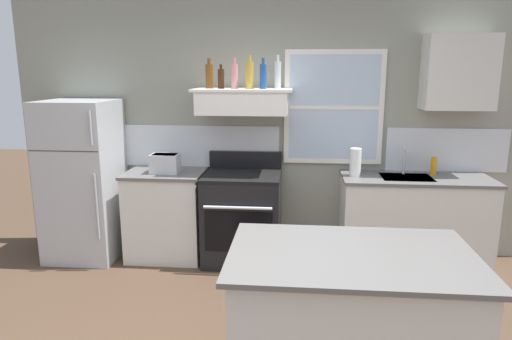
% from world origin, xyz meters
% --- Properties ---
extents(back_wall, '(5.40, 0.11, 2.70)m').
position_xyz_m(back_wall, '(0.03, 2.23, 1.35)').
color(back_wall, gray).
rests_on(back_wall, ground_plane).
extents(refrigerator, '(0.70, 0.72, 1.63)m').
position_xyz_m(refrigerator, '(-1.90, 1.84, 0.81)').
color(refrigerator, '#B7BABC').
rests_on(refrigerator, ground_plane).
extents(counter_left_of_stove, '(0.79, 0.63, 0.91)m').
position_xyz_m(counter_left_of_stove, '(-1.05, 1.90, 0.46)').
color(counter_left_of_stove, silver).
rests_on(counter_left_of_stove, ground_plane).
extents(toaster, '(0.30, 0.20, 0.19)m').
position_xyz_m(toaster, '(-1.03, 1.85, 1.01)').
color(toaster, silver).
rests_on(toaster, counter_left_of_stove).
extents(stove_range, '(0.76, 0.69, 1.09)m').
position_xyz_m(stove_range, '(-0.25, 1.86, 0.46)').
color(stove_range, black).
rests_on(stove_range, ground_plane).
extents(range_hood_shelf, '(0.96, 0.52, 0.24)m').
position_xyz_m(range_hood_shelf, '(-0.25, 1.96, 1.62)').
color(range_hood_shelf, white).
extents(bottle_amber_wine, '(0.07, 0.07, 0.29)m').
position_xyz_m(bottle_amber_wine, '(-0.59, 1.99, 1.87)').
color(bottle_amber_wine, brown).
rests_on(bottle_amber_wine, range_hood_shelf).
extents(bottle_brown_stout, '(0.06, 0.06, 0.23)m').
position_xyz_m(bottle_brown_stout, '(-0.46, 1.94, 1.84)').
color(bottle_brown_stout, '#381E0F').
rests_on(bottle_brown_stout, range_hood_shelf).
extents(bottle_rose_pink, '(0.07, 0.07, 0.29)m').
position_xyz_m(bottle_rose_pink, '(-0.33, 1.91, 1.87)').
color(bottle_rose_pink, '#C67F84').
rests_on(bottle_rose_pink, range_hood_shelf).
extents(bottle_champagne_gold_foil, '(0.08, 0.08, 0.32)m').
position_xyz_m(bottle_champagne_gold_foil, '(-0.18, 1.90, 1.88)').
color(bottle_champagne_gold_foil, '#B29333').
rests_on(bottle_champagne_gold_foil, range_hood_shelf).
extents(bottle_blue_liqueur, '(0.07, 0.07, 0.29)m').
position_xyz_m(bottle_blue_liqueur, '(-0.05, 1.91, 1.87)').
color(bottle_blue_liqueur, '#1E478C').
rests_on(bottle_blue_liqueur, range_hood_shelf).
extents(bottle_clear_tall, '(0.06, 0.06, 0.32)m').
position_xyz_m(bottle_clear_tall, '(0.09, 2.02, 1.88)').
color(bottle_clear_tall, silver).
rests_on(bottle_clear_tall, range_hood_shelf).
extents(counter_right_with_sink, '(1.43, 0.63, 0.91)m').
position_xyz_m(counter_right_with_sink, '(1.45, 1.90, 0.46)').
color(counter_right_with_sink, silver).
rests_on(counter_right_with_sink, ground_plane).
extents(sink_faucet, '(0.03, 0.17, 0.28)m').
position_xyz_m(sink_faucet, '(1.35, 2.00, 1.08)').
color(sink_faucet, silver).
rests_on(sink_faucet, counter_right_with_sink).
extents(paper_towel_roll, '(0.11, 0.11, 0.27)m').
position_xyz_m(paper_towel_roll, '(0.86, 1.90, 1.04)').
color(paper_towel_roll, white).
rests_on(paper_towel_roll, counter_right_with_sink).
extents(dish_soap_bottle, '(0.06, 0.06, 0.18)m').
position_xyz_m(dish_soap_bottle, '(1.63, 2.00, 1.00)').
color(dish_soap_bottle, orange).
rests_on(dish_soap_bottle, counter_right_with_sink).
extents(kitchen_island, '(1.40, 0.90, 0.91)m').
position_xyz_m(kitchen_island, '(0.62, -0.06, 0.46)').
color(kitchen_island, silver).
rests_on(kitchen_island, ground_plane).
extents(upper_cabinet_right, '(0.64, 0.32, 0.70)m').
position_xyz_m(upper_cabinet_right, '(1.80, 2.04, 1.90)').
color(upper_cabinet_right, silver).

